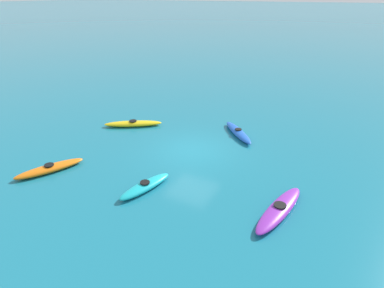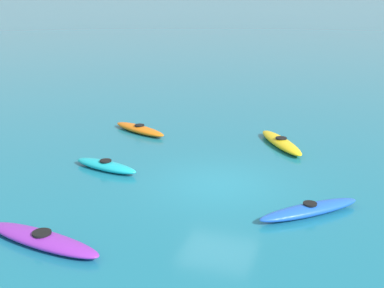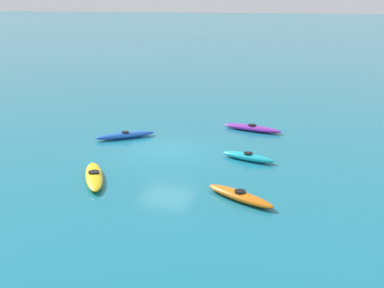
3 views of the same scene
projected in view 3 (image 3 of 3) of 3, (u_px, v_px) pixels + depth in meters
ground_plane at (167, 151)px, 24.44m from camera, size 600.00×600.00×0.00m
kayak_purple at (252, 128)px, 28.21m from camera, size 1.39×3.63×0.37m
kayak_yellow at (94, 176)px, 20.44m from camera, size 3.36×2.50×0.37m
kayak_blue at (125, 135)px, 26.68m from camera, size 2.71×2.84×0.37m
kayak_orange at (240, 196)px, 18.36m from camera, size 1.95×3.07×0.37m
kayak_cyan at (248, 157)px, 22.97m from camera, size 1.26×2.74×0.37m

